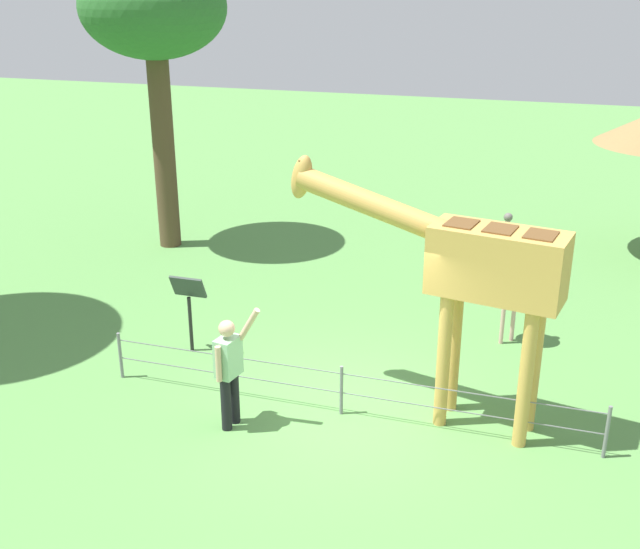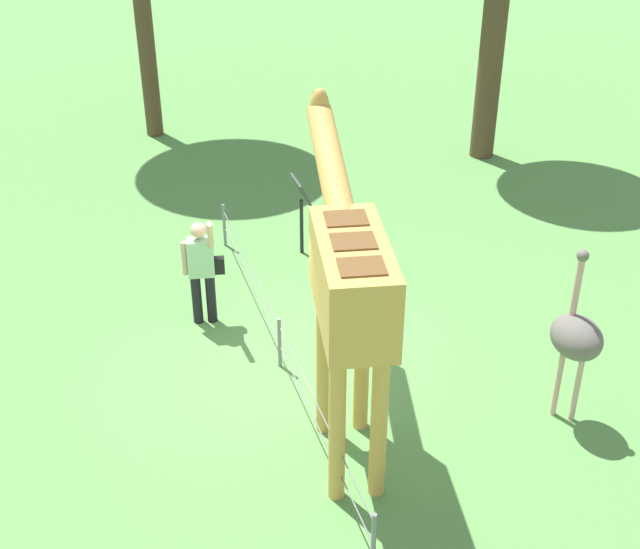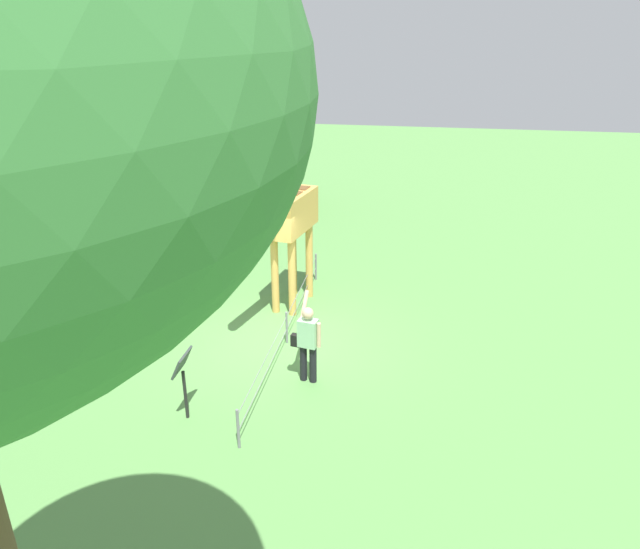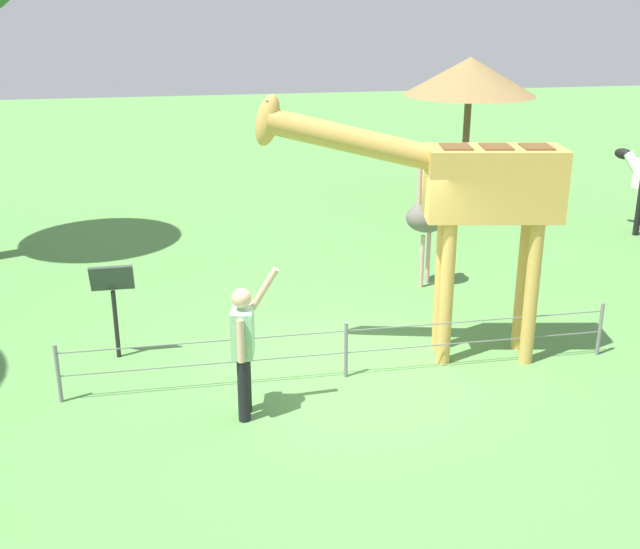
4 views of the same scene
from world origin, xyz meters
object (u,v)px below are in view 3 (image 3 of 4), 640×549
zebra (198,192)px  info_sign (183,372)px  giraffe (286,221)px  shade_hut_near (269,139)px  ostrich (187,252)px  shade_hut_far (47,155)px  visitor (308,340)px

zebra → info_sign: 10.94m
giraffe → shade_hut_near: (-7.99, -2.48, 0.38)m
zebra → giraffe: bearing=37.3°
zebra → ostrich: size_ratio=0.78×
zebra → shade_hut_near: size_ratio=0.56×
shade_hut_near → shade_hut_far: size_ratio=0.94×
shade_hut_near → info_sign: (12.49, 1.68, -1.69)m
visitor → zebra: visitor is taller
zebra → shade_hut_far: bearing=-51.5°
visitor → ostrich: bearing=-131.9°
giraffe → info_sign: giraffe is taller
ostrich → shade_hut_far: 6.12m
ostrich → giraffe: bearing=81.5°
zebra → info_sign: (10.32, 3.64, -0.21)m
giraffe → zebra: (-5.82, -4.43, -1.10)m
visitor → shade_hut_far: (-6.01, -9.01, 1.97)m
zebra → info_sign: zebra is taller
giraffe → shade_hut_near: 8.37m
zebra → info_sign: bearing=19.4°
visitor → info_sign: size_ratio=1.34×
ostrich → info_sign: (4.90, 1.88, -0.23)m
shade_hut_far → info_sign: (7.55, 7.13, -1.92)m
shade_hut_far → visitor: bearing=56.3°
zebra → shade_hut_far: (2.77, -3.49, 1.71)m
ostrich → shade_hut_far: size_ratio=0.68×
shade_hut_far → info_sign: shade_hut_far is taller
visitor → ostrich: size_ratio=0.79×
zebra → info_sign: size_ratio=1.33×
visitor → shade_hut_near: bearing=-162.0°
visitor → info_sign: bearing=-50.8°
ostrich → info_sign: ostrich is taller
giraffe → ostrich: 2.91m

